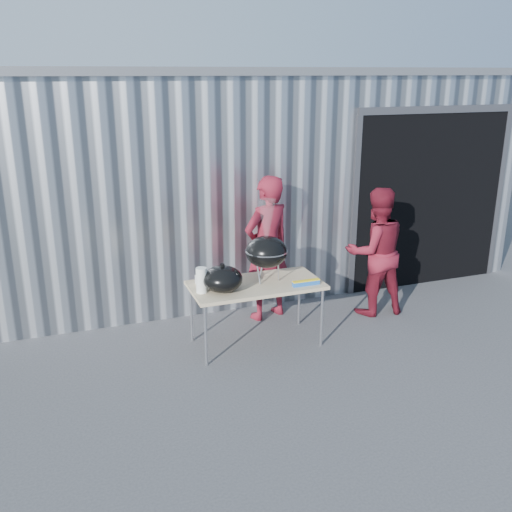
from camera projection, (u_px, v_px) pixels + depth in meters
name	position (u px, v px, depth m)	size (l,w,h in m)	color
ground	(257.00, 373.00, 6.05)	(80.00, 80.00, 0.00)	#3F3F42
building	(215.00, 162.00, 9.98)	(8.20, 6.20, 3.10)	silver
folding_table	(256.00, 287.00, 6.49)	(1.50, 0.75, 0.75)	tan
kettle_grill	(266.00, 246.00, 6.45)	(0.49, 0.49, 0.95)	black
grill_lid	(223.00, 279.00, 6.21)	(0.44, 0.44, 0.32)	black
paper_towels	(202.00, 280.00, 6.18)	(0.12, 0.12, 0.28)	white
white_tub	(205.00, 280.00, 6.44)	(0.20, 0.15, 0.10)	white
foil_box	(306.00, 283.00, 6.41)	(0.32, 0.06, 0.06)	blue
person_cook	(267.00, 248.00, 7.17)	(0.68, 0.44, 1.85)	maroon
person_bystander	(375.00, 252.00, 7.34)	(0.81, 0.63, 1.67)	maroon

